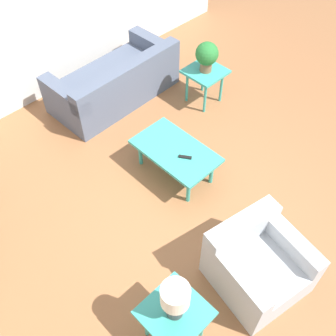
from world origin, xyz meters
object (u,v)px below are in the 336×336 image
(sofa, at_px, (116,83))
(coffee_table, at_px, (175,152))
(potted_plant, at_px, (207,55))
(armchair, at_px, (256,264))
(table_lamp, at_px, (175,299))
(side_table_lamp, at_px, (175,316))
(side_table_plant, at_px, (205,75))

(sofa, xyz_separation_m, coffee_table, (-1.72, 0.45, 0.10))
(potted_plant, bearing_deg, sofa, 42.45)
(armchair, distance_m, coffee_table, 1.67)
(sofa, xyz_separation_m, table_lamp, (-3.16, 1.91, 0.55))
(side_table_lamp, relative_size, table_lamp, 1.22)
(side_table_lamp, bearing_deg, sofa, -31.19)
(armchair, relative_size, side_table_plant, 1.80)
(armchair, bearing_deg, sofa, 85.85)
(armchair, xyz_separation_m, potted_plant, (2.34, -1.81, 0.51))
(coffee_table, relative_size, side_table_lamp, 1.93)
(coffee_table, xyz_separation_m, table_lamp, (-1.44, 1.47, 0.45))
(coffee_table, relative_size, table_lamp, 2.37)
(side_table_lamp, relative_size, potted_plant, 1.24)
(sofa, height_order, coffee_table, sofa)
(sofa, xyz_separation_m, armchair, (-3.33, 0.90, 0.01))
(table_lamp, bearing_deg, potted_plant, -52.41)
(side_table_plant, bearing_deg, armchair, 142.30)
(sofa, height_order, side_table_lamp, sofa)
(sofa, distance_m, side_table_plant, 1.35)
(side_table_plant, xyz_separation_m, potted_plant, (0.00, 0.00, 0.34))
(coffee_table, relative_size, side_table_plant, 1.93)
(armchair, height_order, table_lamp, table_lamp)
(potted_plant, bearing_deg, armchair, 142.30)
(potted_plant, xyz_separation_m, table_lamp, (-2.17, 2.82, 0.02))
(coffee_table, height_order, potted_plant, potted_plant)
(coffee_table, bearing_deg, table_lamp, 134.50)
(armchair, distance_m, side_table_plant, 2.96)
(coffee_table, relative_size, potted_plant, 2.40)
(potted_plant, bearing_deg, side_table_lamp, 127.59)
(side_table_lamp, bearing_deg, side_table_plant, -52.41)
(side_table_lamp, height_order, table_lamp, table_lamp)
(sofa, relative_size, potted_plant, 4.42)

